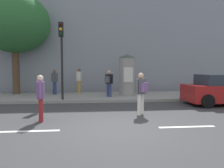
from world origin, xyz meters
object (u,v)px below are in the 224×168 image
object	(u,v)px
pedestrian_with_backpack	(55,80)
pedestrian_with_bag	(141,90)
poster_column	(127,74)
pedestrian_tallest	(79,79)
pedestrian_in_light_jacket	(41,95)
street_tree	(15,23)
pedestrian_near_pole	(109,81)
traffic_light	(61,48)

from	to	relation	value
pedestrian_with_backpack	pedestrian_with_bag	bearing A→B (deg)	-54.18
poster_column	pedestrian_tallest	world-z (taller)	poster_column
poster_column	pedestrian_in_light_jacket	distance (m)	7.10
street_tree	pedestrian_with_backpack	bearing A→B (deg)	-12.98
pedestrian_with_bag	pedestrian_in_light_jacket	distance (m)	3.73
poster_column	pedestrian_tallest	size ratio (longest dim) A/B	1.51
street_tree	pedestrian_in_light_jacket	xyz separation A→B (m)	(3.17, -7.21, -3.81)
street_tree	pedestrian_in_light_jacket	bearing A→B (deg)	-66.26
pedestrian_tallest	pedestrian_with_backpack	bearing A→B (deg)	-162.64
street_tree	pedestrian_with_bag	world-z (taller)	street_tree
poster_column	pedestrian_near_pole	distance (m)	1.46
traffic_light	pedestrian_in_light_jacket	bearing A→B (deg)	-92.74
pedestrian_in_light_jacket	pedestrian_with_backpack	distance (m)	6.65
traffic_light	pedestrian_in_light_jacket	world-z (taller)	traffic_light
street_tree	pedestrian_near_pole	distance (m)	7.29
poster_column	traffic_light	bearing A→B (deg)	-154.68
traffic_light	poster_column	world-z (taller)	traffic_light
poster_column	pedestrian_near_pole	xyz separation A→B (m)	(-1.20, -0.73, -0.39)
street_tree	pedestrian_near_pole	world-z (taller)	street_tree
traffic_light	pedestrian_tallest	bearing A→B (deg)	76.36
traffic_light	pedestrian_in_light_jacket	distance (m)	4.53
poster_column	pedestrian_in_light_jacket	bearing A→B (deg)	-124.15
poster_column	pedestrian_with_backpack	distance (m)	4.66
street_tree	pedestrian_with_bag	size ratio (longest dim) A/B	3.96
pedestrian_tallest	pedestrian_in_light_jacket	bearing A→B (deg)	-97.46
pedestrian_tallest	traffic_light	bearing A→B (deg)	-103.64
pedestrian_with_bag	pedestrian_in_light_jacket	size ratio (longest dim) A/B	1.03
pedestrian_with_bag	pedestrian_in_light_jacket	xyz separation A→B (m)	(-3.67, -0.69, -0.05)
pedestrian_with_backpack	pedestrian_near_pole	xyz separation A→B (m)	(3.38, -1.49, -0.03)
pedestrian_tallest	pedestrian_near_pole	bearing A→B (deg)	-46.86
pedestrian_tallest	pedestrian_near_pole	distance (m)	2.70
street_tree	pedestrian_tallest	world-z (taller)	street_tree
poster_column	pedestrian_with_bag	distance (m)	5.20
poster_column	pedestrian_tallest	distance (m)	3.30
pedestrian_near_pole	traffic_light	bearing A→B (deg)	-157.66
street_tree	pedestrian_in_light_jacket	size ratio (longest dim) A/B	4.09
traffic_light	pedestrian_with_backpack	xyz separation A→B (m)	(-0.80, 2.54, -1.81)
traffic_light	pedestrian_with_backpack	world-z (taller)	traffic_light
traffic_light	poster_column	size ratio (longest dim) A/B	1.59
traffic_light	pedestrian_tallest	distance (m)	3.57
poster_column	pedestrian_in_light_jacket	world-z (taller)	poster_column
pedestrian_in_light_jacket	pedestrian_with_backpack	world-z (taller)	pedestrian_with_backpack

